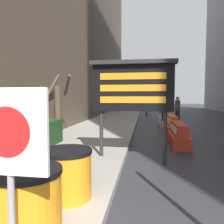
{
  "coord_description": "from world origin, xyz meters",
  "views": [
    {
      "loc": [
        0.52,
        -1.74,
        1.74
      ],
      "look_at": [
        -0.49,
        4.96,
        1.28
      ],
      "focal_mm": 35.0,
      "sensor_mm": 36.0,
      "label": 1
    }
  ],
  "objects_px": {
    "barrel_drum_middle": "(67,173)",
    "jersey_barrier_white": "(164,118)",
    "pedestrian_passerby": "(177,108)",
    "jersey_barrier_red_striped": "(179,136)",
    "barrel_drum_foreground": "(27,202)",
    "pedestrian_worker": "(164,109)",
    "traffic_light_near_curb": "(147,81)",
    "jersey_barrier_orange_far": "(172,127)",
    "message_board": "(133,87)",
    "traffic_cone_near": "(171,119)",
    "warning_sign": "(8,144)",
    "jersey_barrier_cream": "(167,123)"
  },
  "relations": [
    {
      "from": "traffic_light_near_curb",
      "to": "pedestrian_passerby",
      "type": "xyz_separation_m",
      "value": [
        1.96,
        -5.42,
        -2.16
      ]
    },
    {
      "from": "message_board",
      "to": "jersey_barrier_cream",
      "type": "xyz_separation_m",
      "value": [
        1.54,
        6.5,
        -1.64
      ]
    },
    {
      "from": "traffic_cone_near",
      "to": "pedestrian_passerby",
      "type": "distance_m",
      "value": 0.92
    },
    {
      "from": "jersey_barrier_white",
      "to": "pedestrian_passerby",
      "type": "xyz_separation_m",
      "value": [
        0.91,
        0.27,
        0.65
      ]
    },
    {
      "from": "message_board",
      "to": "traffic_cone_near",
      "type": "relative_size",
      "value": 3.92
    },
    {
      "from": "barrel_drum_middle",
      "to": "jersey_barrier_white",
      "type": "bearing_deg",
      "value": 78.0
    },
    {
      "from": "barrel_drum_middle",
      "to": "barrel_drum_foreground",
      "type": "bearing_deg",
      "value": -96.88
    },
    {
      "from": "traffic_cone_near",
      "to": "traffic_light_near_curb",
      "type": "xyz_separation_m",
      "value": [
        -1.51,
        5.76,
        2.89
      ]
    },
    {
      "from": "jersey_barrier_red_striped",
      "to": "jersey_barrier_white",
      "type": "relative_size",
      "value": 0.93
    },
    {
      "from": "jersey_barrier_red_striped",
      "to": "jersey_barrier_orange_far",
      "type": "xyz_separation_m",
      "value": [
        0.0,
        2.11,
        0.05
      ]
    },
    {
      "from": "barrel_drum_foreground",
      "to": "jersey_barrier_cream",
      "type": "height_order",
      "value": "barrel_drum_foreground"
    },
    {
      "from": "barrel_drum_foreground",
      "to": "pedestrian_passerby",
      "type": "xyz_separation_m",
      "value": [
        3.45,
        12.66,
        0.51
      ]
    },
    {
      "from": "pedestrian_passerby",
      "to": "jersey_barrier_red_striped",
      "type": "bearing_deg",
      "value": -7.02
    },
    {
      "from": "message_board",
      "to": "pedestrian_passerby",
      "type": "relative_size",
      "value": 1.49
    },
    {
      "from": "jersey_barrier_orange_far",
      "to": "jersey_barrier_cream",
      "type": "xyz_separation_m",
      "value": [
        -0.0,
        2.0,
        -0.05
      ]
    },
    {
      "from": "warning_sign",
      "to": "barrel_drum_middle",
      "type": "bearing_deg",
      "value": 91.78
    },
    {
      "from": "jersey_barrier_red_striped",
      "to": "warning_sign",
      "type": "bearing_deg",
      "value": -110.41
    },
    {
      "from": "barrel_drum_foreground",
      "to": "traffic_light_near_curb",
      "type": "relative_size",
      "value": 0.18
    },
    {
      "from": "traffic_light_near_curb",
      "to": "jersey_barrier_cream",
      "type": "bearing_deg",
      "value": -82.62
    },
    {
      "from": "pedestrian_worker",
      "to": "message_board",
      "type": "bearing_deg",
      "value": -142.68
    },
    {
      "from": "message_board",
      "to": "jersey_barrier_orange_far",
      "type": "distance_m",
      "value": 5.02
    },
    {
      "from": "warning_sign",
      "to": "traffic_cone_near",
      "type": "distance_m",
      "value": 13.22
    },
    {
      "from": "barrel_drum_middle",
      "to": "message_board",
      "type": "height_order",
      "value": "message_board"
    },
    {
      "from": "barrel_drum_middle",
      "to": "jersey_barrier_red_striped",
      "type": "relative_size",
      "value": 0.42
    },
    {
      "from": "pedestrian_worker",
      "to": "pedestrian_passerby",
      "type": "relative_size",
      "value": 1.02
    },
    {
      "from": "jersey_barrier_red_striped",
      "to": "message_board",
      "type": "bearing_deg",
      "value": -122.75
    },
    {
      "from": "message_board",
      "to": "barrel_drum_middle",
      "type": "bearing_deg",
      "value": -109.63
    },
    {
      "from": "jersey_barrier_white",
      "to": "jersey_barrier_red_striped",
      "type": "bearing_deg",
      "value": -90.0
    },
    {
      "from": "jersey_barrier_white",
      "to": "pedestrian_worker",
      "type": "relative_size",
      "value": 1.11
    },
    {
      "from": "jersey_barrier_white",
      "to": "traffic_cone_near",
      "type": "bearing_deg",
      "value": -8.29
    },
    {
      "from": "jersey_barrier_orange_far",
      "to": "pedestrian_worker",
      "type": "xyz_separation_m",
      "value": [
        -0.13,
        2.43,
        0.68
      ]
    },
    {
      "from": "message_board",
      "to": "jersey_barrier_orange_far",
      "type": "bearing_deg",
      "value": 71.09
    },
    {
      "from": "pedestrian_worker",
      "to": "jersey_barrier_red_striped",
      "type": "bearing_deg",
      "value": -129.52
    },
    {
      "from": "jersey_barrier_cream",
      "to": "jersey_barrier_red_striped",
      "type": "bearing_deg",
      "value": -90.0
    },
    {
      "from": "jersey_barrier_red_striped",
      "to": "barrel_drum_foreground",
      "type": "bearing_deg",
      "value": -113.52
    },
    {
      "from": "traffic_light_near_curb",
      "to": "pedestrian_worker",
      "type": "height_order",
      "value": "traffic_light_near_curb"
    },
    {
      "from": "barrel_drum_middle",
      "to": "jersey_barrier_red_striped",
      "type": "height_order",
      "value": "barrel_drum_middle"
    },
    {
      "from": "jersey_barrier_cream",
      "to": "jersey_barrier_orange_far",
      "type": "bearing_deg",
      "value": -90.0
    },
    {
      "from": "warning_sign",
      "to": "jersey_barrier_orange_far",
      "type": "relative_size",
      "value": 1.02
    },
    {
      "from": "jersey_barrier_red_striped",
      "to": "pedestrian_worker",
      "type": "relative_size",
      "value": 1.03
    },
    {
      "from": "message_board",
      "to": "jersey_barrier_white",
      "type": "bearing_deg",
      "value": 80.21
    },
    {
      "from": "barrel_drum_middle",
      "to": "jersey_barrier_red_striped",
      "type": "bearing_deg",
      "value": 63.55
    },
    {
      "from": "traffic_cone_near",
      "to": "traffic_light_near_curb",
      "type": "distance_m",
      "value": 6.62
    },
    {
      "from": "warning_sign",
      "to": "pedestrian_worker",
      "type": "distance_m",
      "value": 11.17
    },
    {
      "from": "warning_sign",
      "to": "traffic_light_near_curb",
      "type": "height_order",
      "value": "traffic_light_near_curb"
    },
    {
      "from": "jersey_barrier_red_striped",
      "to": "jersey_barrier_orange_far",
      "type": "relative_size",
      "value": 1.15
    },
    {
      "from": "jersey_barrier_red_striped",
      "to": "traffic_light_near_curb",
      "type": "distance_m",
      "value": 12.61
    },
    {
      "from": "pedestrian_passerby",
      "to": "barrel_drum_middle",
      "type": "bearing_deg",
      "value": -15.35
    },
    {
      "from": "barrel_drum_middle",
      "to": "traffic_light_near_curb",
      "type": "xyz_separation_m",
      "value": [
        1.38,
        17.12,
        2.67
      ]
    },
    {
      "from": "barrel_drum_middle",
      "to": "pedestrian_passerby",
      "type": "distance_m",
      "value": 12.18
    }
  ]
}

